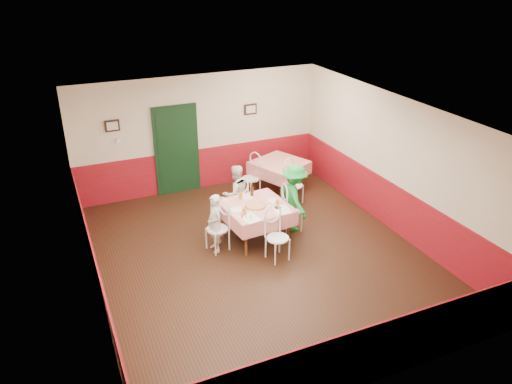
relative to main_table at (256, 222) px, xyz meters
name	(u,v)px	position (x,y,z in m)	size (l,w,h in m)	color
floor	(259,256)	(-0.21, -0.62, -0.38)	(7.00, 7.00, 0.00)	black
ceiling	(259,114)	(-0.21, -0.62, 2.42)	(7.00, 7.00, 0.00)	white
back_wall	(200,133)	(-0.21, 2.88, 1.02)	(6.00, 0.10, 2.80)	beige
front_wall	(375,300)	(-0.21, -4.12, 1.02)	(6.00, 0.10, 2.80)	beige
left_wall	(86,222)	(-3.21, -0.62, 1.02)	(0.10, 7.00, 2.80)	beige
right_wall	(395,165)	(2.79, -0.62, 1.02)	(0.10, 7.00, 2.80)	beige
wainscot_back	(202,168)	(-0.21, 2.87, 0.12)	(6.00, 0.03, 1.00)	maroon
wainscot_front	(367,356)	(-0.21, -4.10, 0.12)	(6.00, 0.03, 1.00)	maroon
wainscot_left	(95,269)	(-3.19, -0.62, 0.12)	(0.03, 7.00, 1.00)	maroon
wainscot_right	(389,205)	(2.78, -0.62, 0.12)	(0.03, 7.00, 1.00)	maroon
door	(177,151)	(-0.81, 2.83, 0.68)	(0.96, 0.06, 2.10)	black
picture_left	(112,126)	(-2.21, 2.83, 1.48)	(0.32, 0.03, 0.26)	black
picture_right	(251,109)	(1.09, 2.83, 1.48)	(0.32, 0.03, 0.26)	black
thermostat	(119,140)	(-2.11, 2.83, 1.12)	(0.10, 0.03, 0.10)	white
main_table	(256,222)	(0.00, 0.00, 0.00)	(1.22, 1.22, 0.77)	red
second_table	(279,177)	(1.44, 1.90, 0.00)	(1.12, 1.12, 0.77)	red
chair_left	(217,229)	(-0.85, -0.07, 0.08)	(0.42, 0.42, 0.90)	white
chair_right	(292,210)	(0.85, 0.07, 0.08)	(0.42, 0.42, 0.90)	white
chair_far	(237,202)	(-0.07, 0.85, 0.08)	(0.42, 0.42, 0.90)	white
chair_near	(278,238)	(0.07, -0.85, 0.08)	(0.42, 0.42, 0.90)	white
chair_second_a	(251,179)	(0.69, 1.90, 0.08)	(0.42, 0.42, 0.90)	white
chair_second_b	(293,185)	(1.44, 1.15, 0.08)	(0.42, 0.42, 0.90)	white
pizza	(255,206)	(-0.03, -0.03, 0.40)	(0.40, 0.40, 0.03)	#B74723
plate_left	(236,210)	(-0.44, -0.04, 0.39)	(0.25, 0.25, 0.01)	white
plate_right	(274,201)	(0.41, 0.03, 0.39)	(0.25, 0.25, 0.01)	white
plate_far	(247,197)	(-0.02, 0.40, 0.39)	(0.25, 0.25, 0.01)	white
glass_a	(244,212)	(-0.36, -0.28, 0.45)	(0.07, 0.07, 0.14)	#BF7219
glass_b	(277,203)	(0.37, -0.19, 0.45)	(0.07, 0.07, 0.13)	#BF7219
glass_c	(241,196)	(-0.16, 0.40, 0.45)	(0.07, 0.07, 0.14)	#BF7219
beer_bottle	(252,191)	(0.09, 0.41, 0.51)	(0.07, 0.07, 0.24)	#381C0A
shaker_a	(246,216)	(-0.39, -0.43, 0.43)	(0.04, 0.04, 0.09)	silver
shaker_b	(251,217)	(-0.32, -0.51, 0.43)	(0.04, 0.04, 0.09)	silver
shaker_c	(242,216)	(-0.46, -0.38, 0.43)	(0.04, 0.04, 0.09)	#B23319
menu_left	(250,218)	(-0.32, -0.45, 0.39)	(0.30, 0.40, 0.00)	white
menu_right	(282,210)	(0.38, -0.37, 0.39)	(0.30, 0.40, 0.00)	white
wallet	(278,208)	(0.34, -0.28, 0.40)	(0.11, 0.09, 0.02)	black
diner_left	(215,223)	(-0.90, -0.08, 0.21)	(0.43, 0.28, 1.17)	gray
diner_far	(236,194)	(-0.08, 0.90, 0.26)	(0.62, 0.48, 1.28)	gray
diner_right	(294,198)	(0.90, 0.08, 0.34)	(0.93, 0.53, 1.43)	gray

